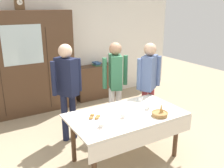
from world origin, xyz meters
name	(u,v)px	position (x,y,z in m)	size (l,w,h in m)	color
ground_plane	(118,152)	(0.00, 0.00, 0.00)	(12.00, 12.00, 0.00)	tan
back_wall	(58,47)	(0.00, 2.65, 1.35)	(6.40, 0.10, 2.70)	silver
dining_table	(127,121)	(0.00, -0.23, 0.65)	(1.70, 0.97, 0.76)	#4C3321
wall_cabinet	(23,64)	(-0.90, 2.35, 1.09)	(2.15, 0.46, 2.18)	#4C3321
mantel_clock	(19,4)	(-0.83, 2.35, 2.30)	(0.18, 0.11, 0.24)	brown
bookshelf_low	(97,82)	(0.87, 2.41, 0.42)	(1.09, 0.35, 0.84)	#4C3321
book_stack	(97,64)	(0.87, 2.41, 0.88)	(0.17, 0.22, 0.09)	#3D754C
tea_cup_front_edge	(101,126)	(-0.51, -0.39, 0.78)	(0.13, 0.13, 0.06)	white
tea_cup_far_left	(140,99)	(0.49, 0.10, 0.79)	(0.13, 0.13, 0.06)	white
tea_cup_mid_right	(147,108)	(0.36, -0.24, 0.78)	(0.13, 0.13, 0.06)	white
tea_cup_back_edge	(123,116)	(-0.11, -0.30, 0.78)	(0.13, 0.13, 0.06)	white
bread_basket	(160,114)	(0.38, -0.51, 0.79)	(0.24, 0.24, 0.16)	#9E7542
pastry_plate	(94,118)	(-0.47, -0.10, 0.77)	(0.28, 0.28, 0.05)	white
spoon_mid_right	(114,108)	(-0.04, 0.06, 0.76)	(0.12, 0.02, 0.01)	silver
spoon_near_left	(125,109)	(0.09, -0.05, 0.76)	(0.12, 0.02, 0.01)	silver
person_near_right_end	(115,78)	(0.39, 0.74, 1.01)	(0.52, 0.41, 1.66)	silver
person_behind_table_left	(67,83)	(-0.52, 0.79, 1.04)	(0.52, 0.41, 1.70)	#191E38
person_by_cabinet	(149,79)	(0.87, 0.37, 1.01)	(0.52, 0.36, 1.66)	#933338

